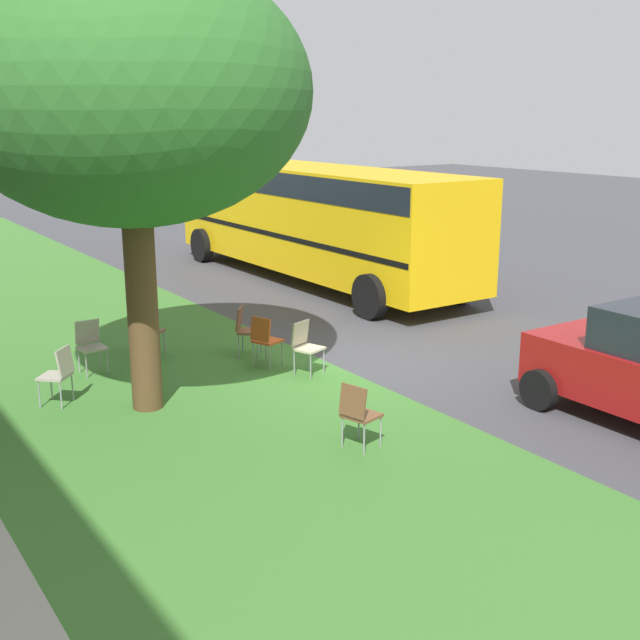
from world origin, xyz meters
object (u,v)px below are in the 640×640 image
chair_1 (59,371)px  chair_3 (358,411)px  chair_0 (305,343)px  chair_4 (265,337)px  street_tree (130,93)px  chair_6 (246,327)px  school_bus (314,212)px  chair_5 (90,342)px  chair_2 (146,327)px

chair_1 → chair_3: 4.61m
chair_0 → chair_4: (0.69, 0.37, 0.00)m
street_tree → chair_0: street_tree is taller
chair_6 → chair_4: bearing=175.9°
chair_6 → school_bus: (4.82, -4.67, 1.24)m
chair_3 → chair_6: size_ratio=1.00×
chair_4 → chair_5: size_ratio=1.00×
street_tree → chair_6: street_tree is taller
chair_4 → school_bus: school_bus is taller
street_tree → school_bus: (6.30, -7.12, -2.69)m
chair_2 → chair_6: same height
chair_5 → school_bus: 8.51m
chair_6 → chair_2: bearing=56.8°
chair_0 → chair_4: 0.78m
chair_0 → chair_5: bearing=55.1°
chair_4 → school_bus: (5.59, -4.72, 1.24)m
chair_3 → school_bus: 10.79m
chair_3 → chair_4: same height
chair_2 → chair_3: bearing=-172.9°
chair_5 → school_bus: school_bus is taller
street_tree → chair_3: 5.17m
chair_0 → chair_4: same height
chair_0 → chair_1: 3.88m
chair_3 → chair_6: (4.41, -0.80, 0.00)m
chair_1 → chair_5: size_ratio=1.00×
chair_6 → school_bus: bearing=-44.1°
chair_0 → chair_6: (1.46, 0.32, 0.00)m
chair_2 → chair_3: same height
school_bus → chair_4: bearing=139.8°
chair_2 → chair_6: (-0.96, -1.47, 0.00)m
chair_4 → chair_1: bearing=88.2°
school_bus → chair_6: bearing=135.9°
chair_0 → school_bus: bearing=-34.7°
chair_5 → chair_0: bearing=-124.9°
chair_1 → school_bus: school_bus is taller
chair_5 → school_bus: bearing=-59.7°
school_bus → street_tree: bearing=131.5°
chair_1 → school_bus: bearing=-56.1°
chair_4 → chair_6: same height
street_tree → chair_3: bearing=-150.4°
street_tree → school_bus: bearing=-48.5°
street_tree → chair_2: (2.45, -0.99, -3.93)m
chair_2 → chair_3: (-5.37, -0.67, 0.00)m
chair_0 → chair_5: size_ratio=1.00×
chair_1 → chair_3: (-3.74, -2.68, 0.00)m
chair_4 → chair_0: bearing=-151.7°
street_tree → chair_0: 4.81m
chair_3 → chair_6: bearing=-10.2°
street_tree → chair_1: street_tree is taller
chair_2 → street_tree: bearing=157.9°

